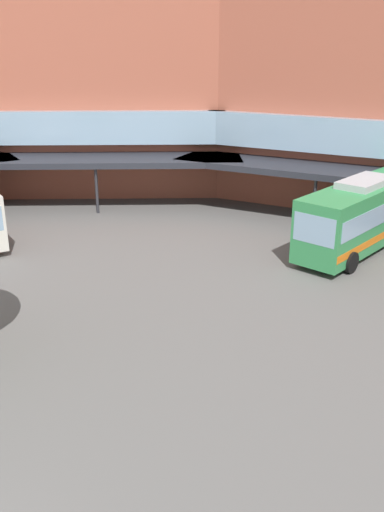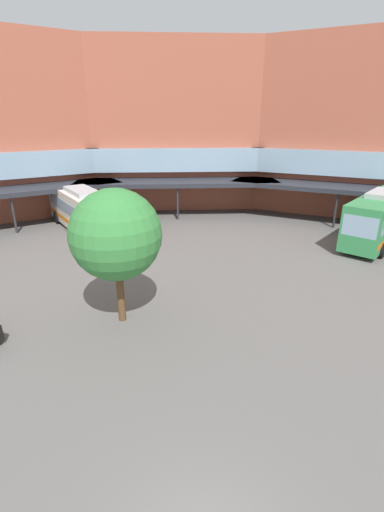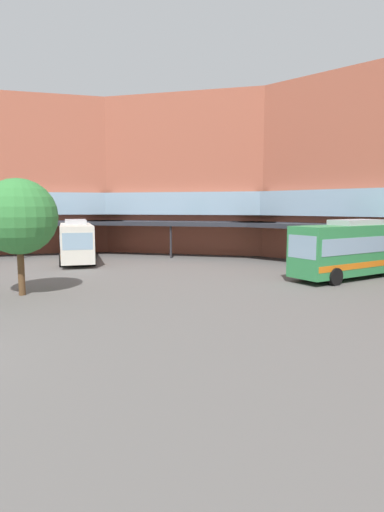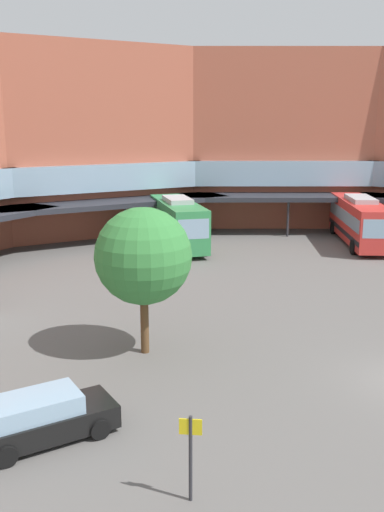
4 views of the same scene
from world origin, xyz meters
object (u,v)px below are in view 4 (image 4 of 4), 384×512
bus_3 (359,220)px  parked_car (43,418)px  stop_sign_post (191,449)px  bus_1 (178,222)px  plaza_tree (143,256)px

bus_3 → parked_car: bearing=-29.1°
parked_car → stop_sign_post: 5.58m
bus_1 → plaza_tree: 21.40m
parked_car → bus_3: bearing=27.0°
plaza_tree → parked_car: bearing=-154.1°
bus_3 → stop_sign_post: size_ratio=4.13×
bus_1 → bus_3: bearing=80.7°
bus_3 → plaza_tree: (-26.88, -5.64, 2.35)m
parked_car → plaza_tree: size_ratio=0.73×
bus_3 → parked_car: 34.74m
bus_3 → stop_sign_post: bearing=-20.1°
stop_sign_post → plaza_tree: bearing=58.2°
stop_sign_post → bus_3: bearing=23.9°
bus_3 → parked_car: bus_3 is taller
bus_1 → bus_3: size_ratio=1.00×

